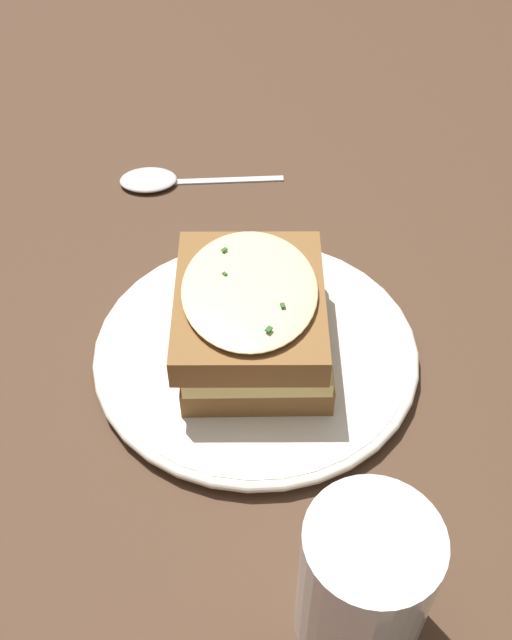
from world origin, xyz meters
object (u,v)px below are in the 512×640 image
object	(u,v)px
spoon	(158,180)
sandwich	(253,317)
water_glass	(364,583)
dinner_plate	(256,351)

from	to	relation	value
spoon	sandwich	bearing A→B (deg)	-160.74
water_glass	dinner_plate	bearing A→B (deg)	52.43
dinner_plate	water_glass	bearing A→B (deg)	-127.57
sandwich	dinner_plate	bearing A→B (deg)	-27.09
dinner_plate	spoon	bearing A→B (deg)	59.58
sandwich	spoon	bearing A→B (deg)	59.04
water_glass	spoon	world-z (taller)	water_glass
sandwich	spoon	xyz separation A→B (m)	(0.13, 0.22, -0.05)
sandwich	spoon	size ratio (longest dim) A/B	1.26
spoon	water_glass	bearing A→B (deg)	-163.52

